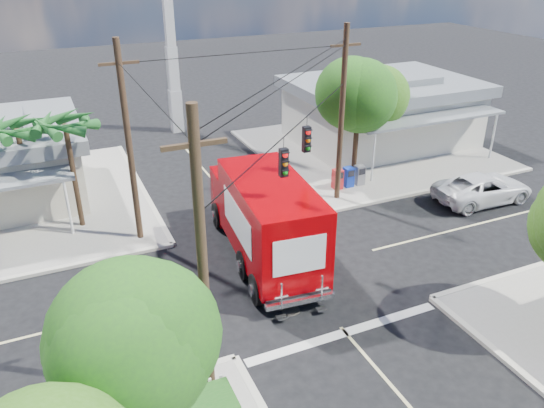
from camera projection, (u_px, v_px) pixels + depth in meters
ground at (292, 271)px, 22.05m from camera, size 120.00×120.00×0.00m
sidewalk_ne at (368, 150)px, 34.93m from camera, size 14.12×14.12×0.14m
sidewalk_nw at (6, 210)px, 26.96m from camera, size 14.12×14.12×0.14m
road_markings at (308, 289)px, 20.84m from camera, size 32.00×32.00×0.01m
building_ne at (382, 109)px, 35.42m from camera, size 11.80×10.20×4.50m
radio_tower at (171, 52)px, 36.16m from camera, size 0.80×0.80×17.00m
tree_sw_front at (156, 351)px, 11.40m from camera, size 3.88×3.78×6.03m
tree_ne_front at (359, 101)px, 28.14m from camera, size 4.21×4.14×6.66m
tree_ne_back at (376, 96)px, 31.15m from camera, size 3.77×3.66×5.82m
palm_nw_front at (65, 126)px, 23.24m from camera, size 3.01×3.08×5.59m
palm_nw_back at (17, 130)px, 23.90m from camera, size 3.01×3.08×5.19m
utility_poles at (239, 159)px, 20.73m from camera, size 12.00×10.68×9.00m
vending_boxes at (348, 177)px, 29.21m from camera, size 1.90×0.50×1.10m
delivery_truck at (264, 217)px, 22.16m from camera, size 3.60×9.13×3.86m
parked_car at (483, 188)px, 27.75m from camera, size 5.42×2.64×1.49m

